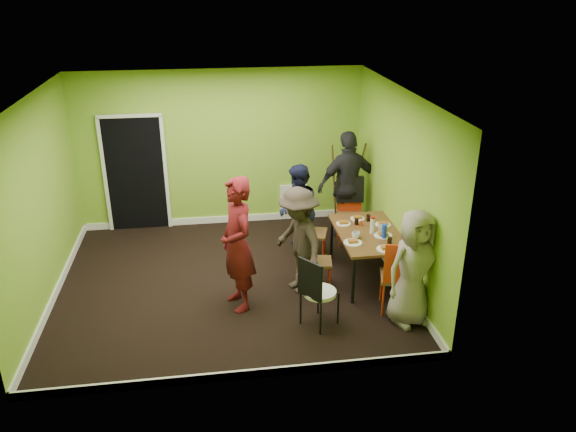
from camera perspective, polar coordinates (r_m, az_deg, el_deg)
The scene contains 28 objects.
ground at distance 8.50m, azimuth -5.86°, elevation -6.65°, with size 5.00×5.00×0.00m, color black.
room_walls at distance 8.10m, azimuth -6.33°, elevation -0.44°, with size 5.04×4.54×2.82m.
dining_table at distance 8.36m, azimuth 8.17°, elevation -1.96°, with size 0.90×1.50×0.75m.
chair_left_far at distance 8.85m, azimuth 2.04°, elevation -1.14°, with size 0.52×0.52×1.01m.
chair_left_near at distance 8.14m, azimuth 2.72°, elevation -4.12°, with size 0.41×0.41×0.86m.
chair_back_end at distance 9.55m, azimuth 6.32°, elevation 2.00°, with size 0.51×0.58×1.11m.
chair_front_end at distance 7.58m, azimuth 11.18°, elevation -5.72°, with size 0.54×0.54×1.08m.
chair_bentwood at distance 7.21m, azimuth 2.89°, elevation -7.43°, with size 0.54×0.54×0.99m.
easel at distance 10.12m, azimuth 5.90°, elevation 3.18°, with size 0.63×0.59×1.56m.
plate_near_left at distance 8.55m, azimuth 5.65°, elevation -0.78°, with size 0.22×0.22×0.01m, color white.
plate_near_right at distance 7.97m, azimuth 6.60°, elevation -2.70°, with size 0.26×0.26×0.01m, color white.
plate_far_back at distance 8.75m, azimuth 7.08°, elevation -0.26°, with size 0.22×0.22×0.01m, color white.
plate_far_front at distance 7.84m, azimuth 9.92°, elevation -3.34°, with size 0.26×0.26×0.01m, color white.
plate_wall_back at distance 8.60m, azimuth 9.62°, elevation -0.86°, with size 0.24×0.24×0.01m, color white.
plate_wall_front at distance 8.25m, azimuth 9.63°, elevation -1.95°, with size 0.27×0.27×0.01m, color white.
thermos at distance 8.25m, azimuth 8.56°, elevation -1.01°, with size 0.06×0.06×0.23m, color white.
blue_bottle at distance 8.13m, azimuth 9.75°, elevation -1.55°, with size 0.07×0.07×0.22m, color #193DC2.
orange_bottle at distance 8.50m, azimuth 7.44°, elevation -0.75°, with size 0.03×0.03×0.08m, color red.
glass_mid at distance 8.54m, azimuth 6.98°, elevation -0.58°, with size 0.06×0.06×0.09m, color black.
glass_back at distance 8.69m, azimuth 8.15°, elevation -0.19°, with size 0.06×0.06×0.10m, color black.
glass_front at distance 8.01m, azimuth 10.28°, elevation -2.45°, with size 0.06×0.06×0.10m, color black.
cup_a at distance 8.09m, azimuth 6.92°, elevation -1.95°, with size 0.12×0.12×0.10m, color white.
cup_b at distance 8.34m, azimuth 9.44°, elevation -1.28°, with size 0.11×0.11×0.10m, color white.
person_standing at distance 7.48m, azimuth -5.16°, elevation -2.90°, with size 0.68×0.45×1.87m, color #5C0F14.
person_left_far at distance 8.95m, azimuth 1.02°, elevation 0.48°, with size 0.74×0.58×1.52m, color black.
person_left_near at distance 7.91m, azimuth 1.06°, elevation -2.50°, with size 1.01×0.58×1.57m, color #302720.
person_back_end at distance 9.63m, azimuth 6.11°, elevation 3.15°, with size 1.10×0.46×1.87m, color #222127.
person_front_end at distance 7.35m, azimuth 12.64°, elevation -5.18°, with size 0.77×0.50×1.58m, color gray.
Camera 1 is at (-0.21, -7.38, 4.22)m, focal length 35.00 mm.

